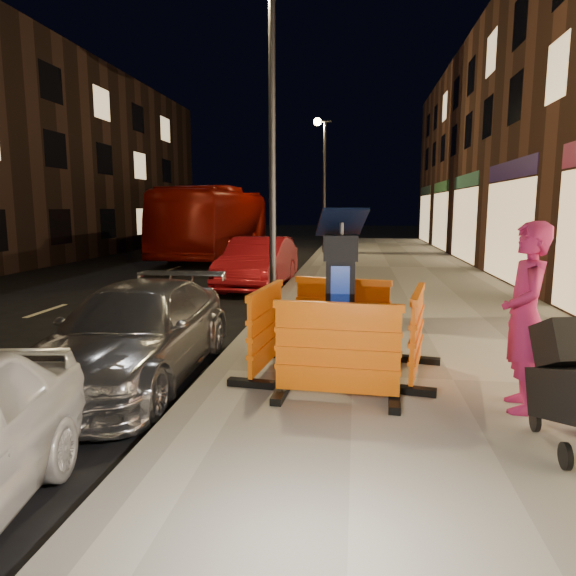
# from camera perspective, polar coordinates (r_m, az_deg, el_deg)

# --- Properties ---
(ground_plane) EXTENTS (120.00, 120.00, 0.00)m
(ground_plane) POSITION_cam_1_polar(r_m,az_deg,el_deg) (6.94, -7.78, -10.16)
(ground_plane) COLOR black
(ground_plane) RESTS_ON ground
(sidewalk) EXTENTS (6.00, 60.00, 0.15)m
(sidewalk) POSITION_cam_1_polar(r_m,az_deg,el_deg) (6.80, 17.84, -10.27)
(sidewalk) COLOR gray
(sidewalk) RESTS_ON ground
(kerb) EXTENTS (0.30, 60.00, 0.15)m
(kerb) POSITION_cam_1_polar(r_m,az_deg,el_deg) (6.91, -7.80, -9.57)
(kerb) COLOR slate
(kerb) RESTS_ON ground
(parking_kiosk) EXTENTS (0.71, 0.71, 1.98)m
(parking_kiosk) POSITION_cam_1_polar(r_m,az_deg,el_deg) (6.46, 5.85, -1.08)
(parking_kiosk) COLOR black
(parking_kiosk) RESTS_ON sidewalk
(barrier_front) EXTENTS (1.45, 0.67, 1.11)m
(barrier_front) POSITION_cam_1_polar(r_m,az_deg,el_deg) (5.64, 5.47, -7.14)
(barrier_front) COLOR orange
(barrier_front) RESTS_ON sidewalk
(barrier_back) EXTENTS (1.51, 0.86, 1.11)m
(barrier_back) POSITION_cam_1_polar(r_m,az_deg,el_deg) (7.48, 6.02, -3.13)
(barrier_back) COLOR orange
(barrier_back) RESTS_ON sidewalk
(barrier_kerbside) EXTENTS (0.74, 1.48, 1.11)m
(barrier_kerbside) POSITION_cam_1_polar(r_m,az_deg,el_deg) (6.65, -2.45, -4.62)
(barrier_kerbside) COLOR orange
(barrier_kerbside) RESTS_ON sidewalk
(barrier_bldgside) EXTENTS (0.83, 1.50, 1.11)m
(barrier_bldgside) POSITION_cam_1_polar(r_m,az_deg,el_deg) (6.60, 14.09, -4.99)
(barrier_bldgside) COLOR orange
(barrier_bldgside) RESTS_ON sidewalk
(car_silver) EXTENTS (1.82, 4.31, 1.24)m
(car_silver) POSITION_cam_1_polar(r_m,az_deg,el_deg) (7.27, -16.34, -9.55)
(car_silver) COLOR #A7A7AB
(car_silver) RESTS_ON ground
(car_red) EXTENTS (1.75, 4.42, 1.43)m
(car_red) POSITION_cam_1_polar(r_m,az_deg,el_deg) (14.63, -3.28, 0.03)
(car_red) COLOR #A6121B
(car_red) RESTS_ON ground
(bus_doubledecker) EXTENTS (2.77, 11.41, 3.17)m
(bus_doubledecker) POSITION_cam_1_polar(r_m,az_deg,el_deg) (24.38, -7.77, 3.53)
(bus_doubledecker) COLOR #990E05
(bus_doubledecker) RESTS_ON ground
(man) EXTENTS (0.56, 0.77, 1.98)m
(man) POSITION_cam_1_polar(r_m,az_deg,el_deg) (5.84, 24.86, -2.98)
(man) COLOR #A61E54
(man) RESTS_ON sidewalk
(street_lamp_mid) EXTENTS (0.12, 0.12, 6.00)m
(street_lamp_mid) POSITION_cam_1_polar(r_m,az_deg,el_deg) (9.48, -1.76, 14.31)
(street_lamp_mid) COLOR #3F3F44
(street_lamp_mid) RESTS_ON sidewalk
(street_lamp_far) EXTENTS (0.12, 0.12, 6.00)m
(street_lamp_far) POSITION_cam_1_polar(r_m,az_deg,el_deg) (24.38, 4.06, 11.00)
(street_lamp_far) COLOR #3F3F44
(street_lamp_far) RESTS_ON sidewalk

